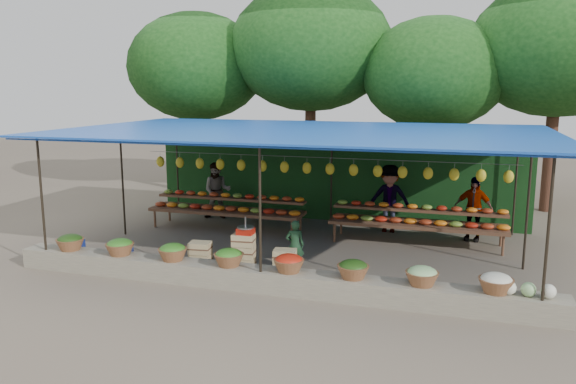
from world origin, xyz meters
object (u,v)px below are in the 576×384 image
(vendor_seated, at_px, (295,245))
(blue_crate_front, at_px, (73,245))
(weighing_scale, at_px, (246,230))
(crate_counter, at_px, (243,255))
(blue_crate_back, at_px, (122,256))

(vendor_seated, relative_size, blue_crate_front, 2.46)
(blue_crate_front, bearing_deg, weighing_scale, -2.00)
(weighing_scale, relative_size, vendor_seated, 0.35)
(crate_counter, relative_size, blue_crate_back, 5.20)
(weighing_scale, bearing_deg, crate_counter, 180.00)
(weighing_scale, relative_size, blue_crate_back, 0.81)
(crate_counter, relative_size, weighing_scale, 6.45)
(blue_crate_front, height_order, blue_crate_back, blue_crate_back)
(blue_crate_back, bearing_deg, weighing_scale, -17.33)
(blue_crate_back, bearing_deg, crate_counter, -17.15)
(crate_counter, height_order, blue_crate_back, crate_counter)
(crate_counter, bearing_deg, blue_crate_back, -173.57)
(weighing_scale, height_order, blue_crate_back, weighing_scale)
(crate_counter, height_order, vendor_seated, vendor_seated)
(blue_crate_back, bearing_deg, blue_crate_front, 141.89)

